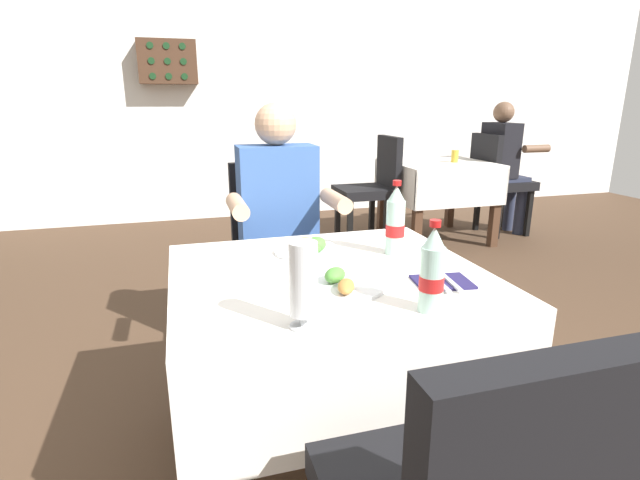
% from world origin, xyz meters
% --- Properties ---
extents(ground_plane, '(11.00, 11.00, 0.00)m').
position_xyz_m(ground_plane, '(0.00, 0.00, 0.00)').
color(ground_plane, '#473323').
extents(back_wall, '(11.00, 0.12, 2.73)m').
position_xyz_m(back_wall, '(0.00, 4.11, 1.36)').
color(back_wall, white).
rests_on(back_wall, ground).
extents(main_dining_table, '(1.00, 0.90, 0.73)m').
position_xyz_m(main_dining_table, '(0.03, 0.06, 0.56)').
color(main_dining_table, white).
rests_on(main_dining_table, ground).
extents(chair_far_diner_seat, '(0.44, 0.50, 0.97)m').
position_xyz_m(chair_far_diner_seat, '(0.03, 0.90, 0.55)').
color(chair_far_diner_seat, black).
rests_on(chair_far_diner_seat, ground).
extents(seated_diner_far, '(0.50, 0.46, 1.26)m').
position_xyz_m(seated_diner_far, '(0.02, 0.79, 0.71)').
color(seated_diner_far, '#282D42').
rests_on(seated_diner_far, ground).
extents(plate_near_camera, '(0.23, 0.23, 0.06)m').
position_xyz_m(plate_near_camera, '(0.03, -0.09, 0.75)').
color(plate_near_camera, white).
rests_on(plate_near_camera, main_dining_table).
extents(plate_far_diner, '(0.22, 0.23, 0.07)m').
position_xyz_m(plate_far_diner, '(0.02, 0.26, 0.75)').
color(plate_far_diner, white).
rests_on(plate_far_diner, main_dining_table).
extents(beer_glass_left, '(0.07, 0.07, 0.22)m').
position_xyz_m(beer_glass_left, '(-0.15, -0.31, 0.84)').
color(beer_glass_left, white).
rests_on(beer_glass_left, main_dining_table).
extents(cola_bottle_primary, '(0.07, 0.07, 0.27)m').
position_xyz_m(cola_bottle_primary, '(0.32, 0.18, 0.85)').
color(cola_bottle_primary, silver).
rests_on(cola_bottle_primary, main_dining_table).
extents(cola_bottle_secondary, '(0.07, 0.07, 0.25)m').
position_xyz_m(cola_bottle_secondary, '(0.20, -0.31, 0.84)').
color(cola_bottle_secondary, silver).
rests_on(cola_bottle_secondary, main_dining_table).
extents(napkin_cutlery_set, '(0.19, 0.20, 0.01)m').
position_xyz_m(napkin_cutlery_set, '(0.33, -0.14, 0.74)').
color(napkin_cutlery_set, '#231E4C').
rests_on(napkin_cutlery_set, main_dining_table).
extents(background_dining_table, '(0.88, 0.86, 0.73)m').
position_xyz_m(background_dining_table, '(1.87, 2.58, 0.55)').
color(background_dining_table, white).
rests_on(background_dining_table, ground).
extents(background_chair_left, '(0.50, 0.44, 0.97)m').
position_xyz_m(background_chair_left, '(1.22, 2.58, 0.55)').
color(background_chair_left, black).
rests_on(background_chair_left, ground).
extents(background_chair_right, '(0.50, 0.44, 0.97)m').
position_xyz_m(background_chair_right, '(2.52, 2.58, 0.55)').
color(background_chair_right, black).
rests_on(background_chair_right, ground).
extents(background_patron, '(0.46, 0.50, 1.26)m').
position_xyz_m(background_patron, '(2.57, 2.58, 0.71)').
color(background_patron, '#282D42').
rests_on(background_patron, ground).
extents(background_table_tumbler, '(0.06, 0.06, 0.11)m').
position_xyz_m(background_table_tumbler, '(1.99, 2.51, 0.78)').
color(background_table_tumbler, gold).
rests_on(background_table_tumbler, background_dining_table).
extents(wall_bottle_rack, '(0.56, 0.21, 0.42)m').
position_xyz_m(wall_bottle_rack, '(-0.44, 3.94, 1.64)').
color(wall_bottle_rack, '#472D1E').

